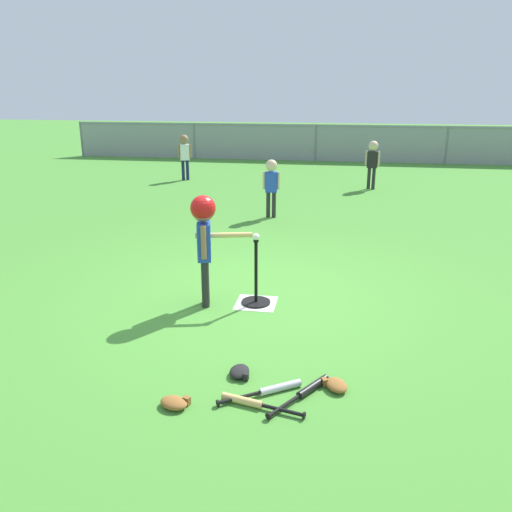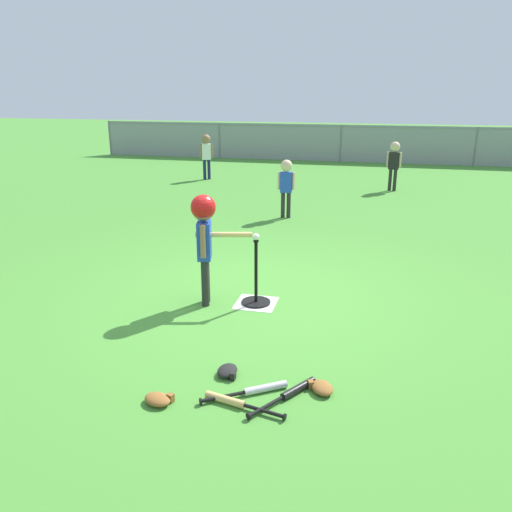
{
  "view_description": "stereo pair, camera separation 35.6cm",
  "coord_description": "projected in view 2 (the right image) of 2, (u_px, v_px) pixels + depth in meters",
  "views": [
    {
      "loc": [
        0.89,
        -5.44,
        2.28
      ],
      "look_at": [
        0.02,
        -0.21,
        0.55
      ],
      "focal_mm": 36.49,
      "sensor_mm": 36.0,
      "label": 1
    },
    {
      "loc": [
        1.24,
        -5.37,
        2.28
      ],
      "look_at": [
        0.02,
        -0.21,
        0.55
      ],
      "focal_mm": 36.49,
      "sensor_mm": 36.0,
      "label": 2
    }
  ],
  "objects": [
    {
      "name": "glove_near_bats",
      "position": [
        228.0,
        371.0,
        4.31
      ],
      "size": [
        0.18,
        0.23,
        0.07
      ],
      "color": "black",
      "rests_on": "ground_plane"
    },
    {
      "name": "batting_tee",
      "position": [
        256.0,
        293.0,
        5.71
      ],
      "size": [
        0.32,
        0.32,
        0.73
      ],
      "color": "black",
      "rests_on": "ground_plane"
    },
    {
      "name": "glove_tossed_aside",
      "position": [
        158.0,
        399.0,
        3.92
      ],
      "size": [
        0.26,
        0.23,
        0.07
      ],
      "color": "brown",
      "rests_on": "ground_plane"
    },
    {
      "name": "ground_plane",
      "position": [
        259.0,
        296.0,
        5.94
      ],
      "size": [
        60.0,
        60.0,
        0.0
      ],
      "primitive_type": "plane",
      "color": "#478C33"
    },
    {
      "name": "batter_child",
      "position": [
        205.0,
        227.0,
        5.47
      ],
      "size": [
        0.64,
        0.34,
        1.22
      ],
      "color": "#262626",
      "rests_on": "ground_plane"
    },
    {
      "name": "fielder_deep_right",
      "position": [
        206.0,
        151.0,
        13.2
      ],
      "size": [
        0.32,
        0.22,
        1.14
      ],
      "color": "#191E4C",
      "rests_on": "ground_plane"
    },
    {
      "name": "home_plate",
      "position": [
        256.0,
        303.0,
        5.74
      ],
      "size": [
        0.44,
        0.44,
        0.01
      ],
      "primitive_type": "cube",
      "color": "white",
      "rests_on": "ground_plane"
    },
    {
      "name": "glove_by_plate",
      "position": [
        322.0,
        388.0,
        4.07
      ],
      "size": [
        0.24,
        0.27,
        0.07
      ],
      "color": "brown",
      "rests_on": "ground_plane"
    },
    {
      "name": "fielder_deep_left",
      "position": [
        286.0,
        181.0,
        9.28
      ],
      "size": [
        0.31,
        0.21,
        1.05
      ],
      "color": "#262626",
      "rests_on": "ground_plane"
    },
    {
      "name": "fielder_near_right",
      "position": [
        394.0,
        159.0,
        11.73
      ],
      "size": [
        0.32,
        0.22,
        1.11
      ],
      "color": "#262626",
      "rests_on": "ground_plane"
    },
    {
      "name": "spare_bat_black",
      "position": [
        292.0,
        392.0,
        4.02
      ],
      "size": [
        0.44,
        0.63,
        0.06
      ],
      "color": "black",
      "rests_on": "ground_plane"
    },
    {
      "name": "baseball_on_tee",
      "position": [
        256.0,
        237.0,
        5.51
      ],
      "size": [
        0.07,
        0.07,
        0.07
      ],
      "primitive_type": "sphere",
      "color": "white",
      "rests_on": "batting_tee"
    },
    {
      "name": "spare_bat_wood",
      "position": [
        233.0,
        402.0,
        3.89
      ],
      "size": [
        0.65,
        0.2,
        0.06
      ],
      "color": "#DBB266",
      "rests_on": "ground_plane"
    },
    {
      "name": "outfield_fence",
      "position": [
        341.0,
        142.0,
        16.39
      ],
      "size": [
        16.06,
        0.06,
        1.15
      ],
      "color": "slate",
      "rests_on": "ground_plane"
    },
    {
      "name": "spare_bat_silver",
      "position": [
        257.0,
        390.0,
        4.05
      ],
      "size": [
        0.62,
        0.44,
        0.06
      ],
      "color": "silver",
      "rests_on": "ground_plane"
    }
  ]
}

